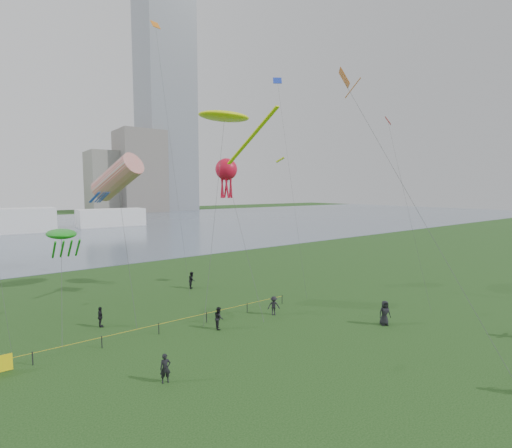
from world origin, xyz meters
TOP-DOWN VIEW (x-y plane):
  - ground_plane at (0.00, 0.00)m, footprint 400.00×400.00m
  - lake at (0.00, 100.00)m, footprint 400.00×120.00m
  - tower at (62.00, 168.00)m, footprint 24.00×24.00m
  - building_mid at (46.00, 162.00)m, footprint 20.00×20.00m
  - building_low at (32.00, 168.00)m, footprint 16.00×18.00m
  - pavilion_left at (-12.00, 95.00)m, footprint 22.00×8.00m
  - pavilion_right at (14.00, 98.00)m, footprint 18.00×7.00m
  - fence at (-12.78, 13.04)m, footprint 24.07×0.07m
  - spectator_a at (-2.57, 11.30)m, footprint 0.90×1.00m
  - spectator_b at (2.77, 11.18)m, footprint 1.20×1.03m
  - spectator_c at (-9.70, 17.11)m, footprint 0.44×0.96m
  - spectator_d at (8.23, 4.14)m, footprint 1.12×0.98m
  - spectator_f at (-9.06, 6.29)m, footprint 0.67×0.52m
  - spectator_g at (1.20, 23.03)m, footprint 1.04×1.10m
  - kite_stingray at (2.05, 17.50)m, footprint 8.06×10.10m
  - kite_windsock at (-7.40, 19.33)m, footprint 4.37×6.95m
  - kite_creature at (-11.58, 20.40)m, footprint 2.33×7.83m
  - kite_octopus at (3.51, 19.63)m, footprint 3.64×10.52m
  - kite_delta at (7.85, 7.68)m, footprint 2.23×14.51m
  - small_kites at (-3.04, 17.13)m, footprint 37.43×16.45m

SIDE VIEW (x-z plane):
  - ground_plane at x=0.00m, z-range 0.00..0.00m
  - lake at x=0.00m, z-range -0.02..0.06m
  - fence at x=-12.78m, z-range 0.03..1.08m
  - spectator_c at x=-9.70m, z-range 0.00..1.60m
  - spectator_b at x=2.77m, z-range 0.00..1.61m
  - spectator_f at x=-9.06m, z-range 0.00..1.62m
  - spectator_a at x=-2.57m, z-range 0.00..1.69m
  - spectator_g at x=1.20m, z-range 0.00..1.80m
  - spectator_d at x=8.23m, z-range 0.00..1.94m
  - pavilion_right at x=14.00m, z-range 0.00..5.00m
  - pavilion_left at x=-12.00m, z-range 0.00..6.00m
  - kite_creature at x=-11.58m, z-range 3.31..10.78m
  - kite_windsock at x=-7.40m, z-range 4.79..18.39m
  - kite_octopus at x=3.51m, z-range 5.69..19.44m
  - building_low at x=32.00m, z-range 0.00..28.00m
  - kite_stingray at x=2.05m, z-range 8.42..26.21m
  - kite_delta at x=7.85m, z-range 8.50..28.94m
  - building_mid at x=46.00m, z-range 0.00..38.00m
  - small_kites at x=-3.04m, z-range 15.01..27.01m
  - tower at x=62.00m, z-range 0.00..120.00m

